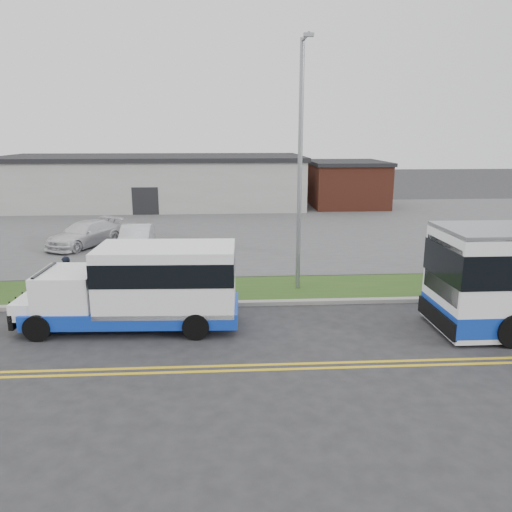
{
  "coord_description": "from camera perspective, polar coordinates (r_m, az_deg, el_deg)",
  "views": [
    {
      "loc": [
        0.11,
        -16.48,
        6.26
      ],
      "look_at": [
        1.27,
        2.24,
        1.6
      ],
      "focal_mm": 35.0,
      "sensor_mm": 36.0,
      "label": 1
    }
  ],
  "objects": [
    {
      "name": "ground",
      "position": [
        17.63,
        -3.7,
        -6.88
      ],
      "size": [
        140.0,
        140.0,
        0.0
      ],
      "primitive_type": "plane",
      "color": "#28282B",
      "rests_on": "ground"
    },
    {
      "name": "lane_line_north",
      "position": [
        14.09,
        -3.72,
        -12.42
      ],
      "size": [
        70.0,
        0.12,
        0.01
      ],
      "primitive_type": "cube",
      "color": "yellow",
      "rests_on": "ground"
    },
    {
      "name": "lane_line_south",
      "position": [
        13.82,
        -3.72,
        -12.98
      ],
      "size": [
        70.0,
        0.12,
        0.01
      ],
      "primitive_type": "cube",
      "color": "yellow",
      "rests_on": "ground"
    },
    {
      "name": "curb",
      "position": [
        18.63,
        -3.7,
        -5.46
      ],
      "size": [
        80.0,
        0.3,
        0.15
      ],
      "primitive_type": "cube",
      "color": "#9E9B93",
      "rests_on": "ground"
    },
    {
      "name": "verge",
      "position": [
        20.35,
        -3.7,
        -3.84
      ],
      "size": [
        80.0,
        3.3,
        0.1
      ],
      "primitive_type": "cube",
      "color": "#2C511B",
      "rests_on": "ground"
    },
    {
      "name": "parking_lot",
      "position": [
        34.05,
        -3.68,
        3.41
      ],
      "size": [
        80.0,
        25.0,
        0.1
      ],
      "primitive_type": "cube",
      "color": "#4C4C4F",
      "rests_on": "ground"
    },
    {
      "name": "commercial_building",
      "position": [
        44.09,
        -11.62,
        8.36
      ],
      "size": [
        25.4,
        10.4,
        4.35
      ],
      "color": "#9E9E99",
      "rests_on": "ground"
    },
    {
      "name": "brick_wing",
      "position": [
        43.94,
        10.25,
        8.12
      ],
      "size": [
        6.3,
        7.3,
        3.9
      ],
      "color": "brown",
      "rests_on": "ground"
    },
    {
      "name": "streetlight_near",
      "position": [
        19.45,
        5.09,
        10.88
      ],
      "size": [
        0.35,
        1.53,
        9.5
      ],
      "color": "gray",
      "rests_on": "verge"
    },
    {
      "name": "shuttle_bus",
      "position": [
        16.61,
        -12.49,
        -3.19
      ],
      "size": [
        7.22,
        2.64,
        2.73
      ],
      "rotation": [
        0.0,
        0.0,
        -0.04
      ],
      "color": "#1037B3",
      "rests_on": "ground"
    },
    {
      "name": "pedestrian",
      "position": [
        20.05,
        -20.8,
        -2.36
      ],
      "size": [
        0.73,
        0.64,
        1.69
      ],
      "primitive_type": "imported",
      "rotation": [
        0.0,
        0.0,
        3.61
      ],
      "color": "black",
      "rests_on": "verge"
    },
    {
      "name": "parked_car_a",
      "position": [
        26.91,
        -13.5,
        1.9
      ],
      "size": [
        1.67,
        4.43,
        1.44
      ],
      "primitive_type": "imported",
      "rotation": [
        0.0,
        0.0,
        0.03
      ],
      "color": "silver",
      "rests_on": "parking_lot"
    },
    {
      "name": "parked_car_b",
      "position": [
        29.22,
        -18.95,
        2.4
      ],
      "size": [
        4.06,
        5.06,
        1.37
      ],
      "primitive_type": "imported",
      "rotation": [
        0.0,
        0.0,
        -0.53
      ],
      "color": "silver",
      "rests_on": "parking_lot"
    },
    {
      "name": "grocery_bag_left",
      "position": [
        20.1,
        -21.66,
        -4.43
      ],
      "size": [
        0.32,
        0.32,
        0.32
      ],
      "primitive_type": "sphere",
      "color": "white",
      "rests_on": "verge"
    },
    {
      "name": "grocery_bag_right",
      "position": [
        20.38,
        -19.63,
        -4.01
      ],
      "size": [
        0.32,
        0.32,
        0.32
      ],
      "primitive_type": "sphere",
      "color": "white",
      "rests_on": "verge"
    }
  ]
}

